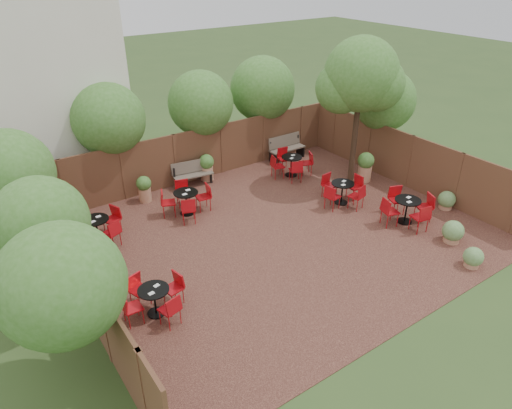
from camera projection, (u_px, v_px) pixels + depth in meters
ground at (278, 234)px, 14.48m from camera, size 80.00×80.00×0.00m
courtyard_paving at (278, 234)px, 14.48m from camera, size 12.00×10.00×0.02m
fence_back at (199, 154)px, 17.61m from camera, size 12.00×0.08×2.00m
fence_left at (78, 276)px, 11.00m from camera, size 0.08×10.00×2.00m
fence_right at (409, 161)px, 17.01m from camera, size 0.08×10.00×2.00m
neighbour_building at (38, 75)px, 16.08m from camera, size 5.00×4.00×8.00m
overhang_foliage at (192, 129)px, 15.02m from camera, size 15.62×10.77×2.67m
courtyard_tree at (361, 79)px, 15.84m from camera, size 2.73×2.63×5.36m
park_bench_left at (192, 173)px, 17.32m from camera, size 1.54×0.68×0.92m
park_bench_right at (286, 147)px, 19.52m from camera, size 1.62×0.53×1.00m
bistro_tables at (259, 208)px, 15.00m from camera, size 10.23×6.61×0.94m
planters at (219, 179)px, 16.64m from camera, size 10.81×4.07×1.13m
low_shrubs at (455, 227)px, 14.24m from camera, size 2.85×3.04×0.69m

